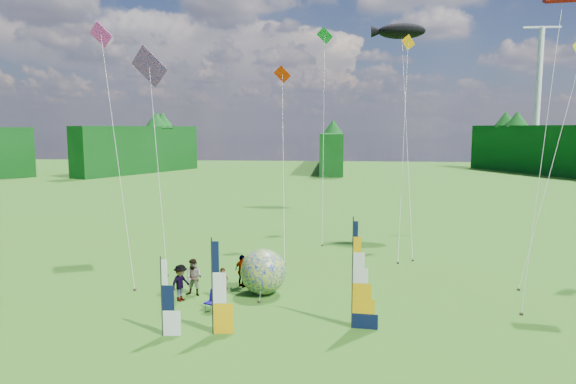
# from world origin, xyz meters

# --- Properties ---
(ground) EXTENTS (220.00, 220.00, 0.00)m
(ground) POSITION_xyz_m (0.00, 0.00, 0.00)
(ground) COLOR #316812
(ground) RESTS_ON ground
(treeline_ring) EXTENTS (210.00, 210.00, 8.00)m
(treeline_ring) POSITION_xyz_m (0.00, 0.00, 4.00)
(treeline_ring) COLOR #0E4714
(treeline_ring) RESTS_ON ground
(turbine_right) EXTENTS (8.00, 1.20, 30.00)m
(turbine_right) POSITION_xyz_m (45.00, 102.00, 15.00)
(turbine_right) COLOR silver
(turbine_right) RESTS_ON ground
(feather_banner_main) EXTENTS (1.23, 0.20, 4.52)m
(feather_banner_main) POSITION_xyz_m (1.79, 2.62, 2.26)
(feather_banner_main) COLOR #091233
(feather_banner_main) RESTS_ON ground
(side_banner_left) EXTENTS (1.06, 0.21, 3.83)m
(side_banner_left) POSITION_xyz_m (-3.79, 1.46, 1.91)
(side_banner_left) COLOR #F3A408
(side_banner_left) RESTS_ON ground
(side_banner_far) EXTENTS (0.94, 0.17, 3.14)m
(side_banner_far) POSITION_xyz_m (-5.75, 1.07, 1.57)
(side_banner_far) COLOR white
(side_banner_far) RESTS_ON ground
(bol_inflatable) EXTENTS (2.62, 2.62, 2.28)m
(bol_inflatable) POSITION_xyz_m (-2.51, 6.67, 1.14)
(bol_inflatable) COLOR #001A84
(bol_inflatable) RESTS_ON ground
(spectator_a) EXTENTS (0.57, 0.39, 1.53)m
(spectator_a) POSITION_xyz_m (-4.34, 5.72, 0.76)
(spectator_a) COLOR #66594C
(spectator_a) RESTS_ON ground
(spectator_b) EXTENTS (0.95, 0.55, 1.85)m
(spectator_b) POSITION_xyz_m (-5.87, 6.06, 0.92)
(spectator_b) COLOR #66594C
(spectator_b) RESTS_ON ground
(spectator_c) EXTENTS (0.89, 1.21, 1.77)m
(spectator_c) POSITION_xyz_m (-6.30, 5.25, 0.89)
(spectator_c) COLOR #66594C
(spectator_c) RESTS_ON ground
(spectator_d) EXTENTS (1.04, 0.94, 1.71)m
(spectator_d) POSITION_xyz_m (-3.77, 7.67, 0.85)
(spectator_d) COLOR #66594C
(spectator_d) RESTS_ON ground
(camp_chair) EXTENTS (0.74, 0.74, 0.98)m
(camp_chair) POSITION_xyz_m (-4.46, 3.92, 0.49)
(camp_chair) COLOR #0B065F
(camp_chair) RESTS_ON ground
(kite_whale) EXTENTS (7.47, 16.65, 18.05)m
(kite_whale) POSITION_xyz_m (6.04, 20.06, 9.03)
(kite_whale) COLOR black
(kite_whale) RESTS_ON ground
(kite_rainbow_delta) EXTENTS (10.81, 13.60, 14.73)m
(kite_rainbow_delta) POSITION_xyz_m (-9.98, 12.77, 7.37)
(kite_rainbow_delta) COLOR red
(kite_rainbow_delta) RESTS_ON ground
(kite_parafoil) EXTENTS (9.50, 11.32, 16.66)m
(kite_parafoil) POSITION_xyz_m (11.02, 7.91, 8.33)
(kite_parafoil) COLOR #DB0700
(kite_parafoil) RESTS_ON ground
(small_kite_red) EXTENTS (3.22, 10.62, 13.28)m
(small_kite_red) POSITION_xyz_m (-2.53, 16.40, 6.64)
(small_kite_red) COLOR #C22500
(small_kite_red) RESTS_ON ground
(small_kite_orange) EXTENTS (7.71, 11.73, 15.64)m
(small_kite_orange) POSITION_xyz_m (5.60, 17.86, 7.82)
(small_kite_orange) COLOR orange
(small_kite_orange) RESTS_ON ground
(small_kite_yellow) EXTENTS (10.67, 11.41, 14.30)m
(small_kite_yellow) POSITION_xyz_m (13.03, 11.70, 7.15)
(small_kite_yellow) COLOR yellow
(small_kite_yellow) RESTS_ON ground
(small_kite_pink) EXTENTS (6.60, 7.53, 14.73)m
(small_kite_pink) POSITION_xyz_m (-10.74, 8.68, 7.37)
(small_kite_pink) COLOR #FF32B3
(small_kite_pink) RESTS_ON ground
(small_kite_green) EXTENTS (5.32, 13.67, 17.52)m
(small_kite_green) POSITION_xyz_m (-0.03, 22.96, 8.76)
(small_kite_green) COLOR #0E9C2D
(small_kite_green) RESTS_ON ground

